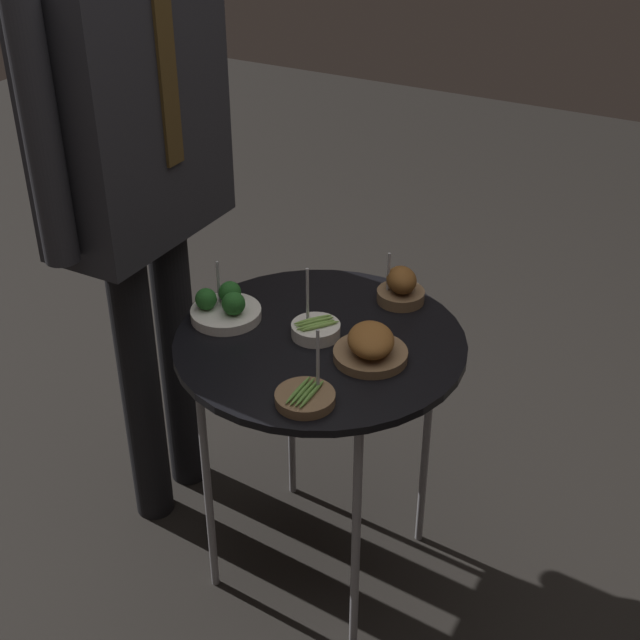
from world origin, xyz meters
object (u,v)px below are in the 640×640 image
Objects in this scene: bowl_asparagus_near_rim at (305,397)px; waiter_figure at (133,141)px; bowl_roast_back_right at (401,288)px; bowl_roast_back_left at (371,346)px; serving_cart at (320,358)px; bowl_broccoli_center at (225,307)px; bowl_asparagus_front_center at (316,329)px.

waiter_figure reaches higher than bowl_asparagus_near_rim.
waiter_figure is at bearing 109.51° from bowl_roast_back_right.
bowl_roast_back_left is at bearing -94.41° from waiter_figure.
serving_cart is 5.51× the size of bowl_roast_back_right.
bowl_broccoli_center reaches higher than bowl_roast_back_left.
bowl_asparagus_near_rim reaches higher than bowl_broccoli_center.
waiter_figure is (-0.21, 0.59, 0.33)m from bowl_roast_back_right.
bowl_asparagus_front_center is at bearing 155.97° from bowl_roast_back_right.
bowl_roast_back_right is 0.08× the size of waiter_figure.
bowl_asparagus_front_center is at bearing 24.16° from bowl_asparagus_near_rim.
bowl_asparagus_near_rim is at bearing -113.21° from waiter_figure.
bowl_broccoli_center is (-0.02, 0.24, 0.08)m from serving_cart.
bowl_asparagus_front_center is 1.00× the size of bowl_asparagus_near_rim.
bowl_roast_back_left is at bearing -88.97° from bowl_broccoli_center.
bowl_roast_back_right is at bearing -50.77° from bowl_broccoli_center.
serving_cart is at bearing 159.89° from bowl_roast_back_right.
bowl_roast_back_right is 0.42m from bowl_broccoli_center.
waiter_figure is (0.02, 0.49, 0.35)m from bowl_asparagus_front_center.
bowl_asparagus_near_rim is (-0.46, 0.00, -0.02)m from bowl_roast_back_right.
serving_cart is 0.16m from bowl_roast_back_left.
serving_cart is 4.22× the size of bowl_broccoli_center.
bowl_asparagus_front_center is 0.60m from waiter_figure.
bowl_roast_back_left is 0.37m from bowl_broccoli_center.
waiter_figure is at bearing 66.79° from bowl_asparagus_near_rim.
serving_cart is at bearing 21.51° from bowl_asparagus_near_rim.
bowl_broccoli_center is at bearing 129.23° from bowl_roast_back_right.
bowl_broccoli_center is (-0.03, 0.22, 0.01)m from bowl_asparagus_front_center.
bowl_asparagus_near_rim is (-0.23, -0.10, -0.00)m from bowl_asparagus_front_center.
bowl_roast_back_right is at bearing 9.94° from bowl_roast_back_left.
bowl_broccoli_center is 1.04× the size of bowl_asparagus_near_rim.
bowl_roast_back_left is 1.00× the size of bowl_broccoli_center.
bowl_asparagus_near_rim is at bearing 179.89° from bowl_roast_back_right.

